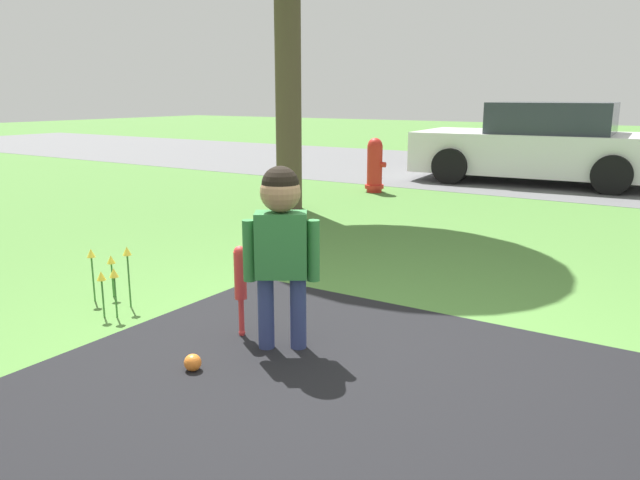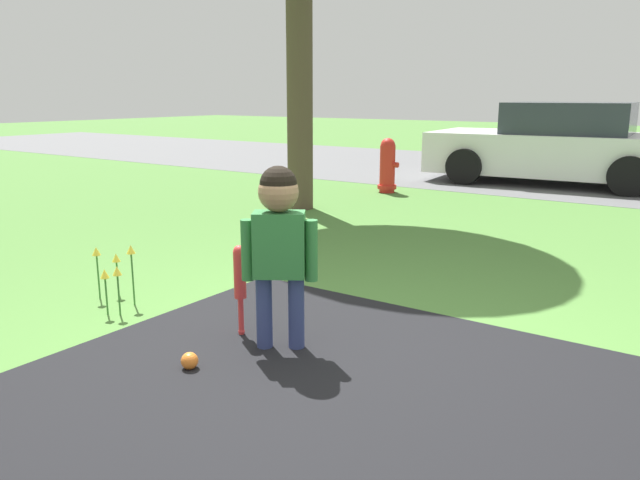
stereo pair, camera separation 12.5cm
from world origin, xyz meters
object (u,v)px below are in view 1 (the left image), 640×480
(fire_hydrant, at_px, (375,166))
(parked_car, at_px, (541,145))
(sports_ball, at_px, (193,363))
(child, at_px, (281,233))
(baseball_bat, at_px, (240,278))

(fire_hydrant, relative_size, parked_car, 0.20)
(sports_ball, bearing_deg, fire_hydrant, 109.41)
(sports_ball, bearing_deg, parked_car, 92.28)
(child, xyz_separation_m, fire_hydrant, (-2.35, 5.53, -0.29))
(child, relative_size, sports_ball, 11.34)
(sports_ball, height_order, fire_hydrant, fire_hydrant)
(child, distance_m, fire_hydrant, 6.02)
(child, relative_size, baseball_bat, 1.88)
(child, relative_size, parked_car, 0.26)
(baseball_bat, distance_m, sports_ball, 0.62)
(fire_hydrant, distance_m, parked_car, 3.07)
(sports_ball, relative_size, parked_car, 0.02)
(baseball_bat, bearing_deg, parked_car, 91.71)
(parked_car, bearing_deg, sports_ball, 87.65)
(baseball_bat, distance_m, parked_car, 8.01)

